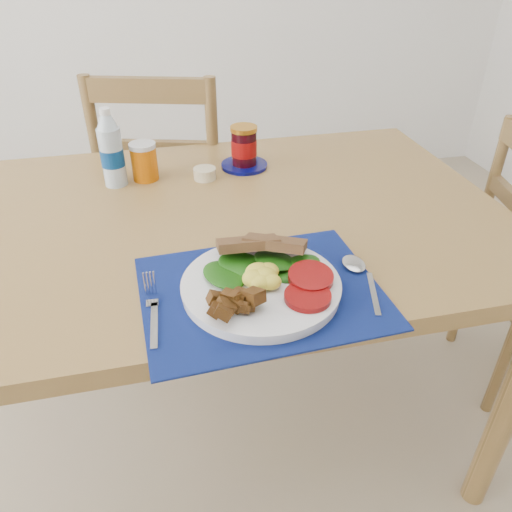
{
  "coord_description": "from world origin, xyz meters",
  "views": [
    {
      "loc": [
        -0.12,
        -0.82,
        1.31
      ],
      "look_at": [
        0.05,
        -0.08,
        0.8
      ],
      "focal_mm": 35.0,
      "sensor_mm": 36.0,
      "label": 1
    }
  ],
  "objects": [
    {
      "name": "table",
      "position": [
        0.0,
        0.2,
        0.67
      ],
      "size": [
        1.4,
        0.9,
        0.75
      ],
      "color": "brown",
      "rests_on": "ground"
    },
    {
      "name": "ground",
      "position": [
        0.0,
        0.0,
        0.0
      ],
      "size": [
        4.0,
        4.0,
        0.0
      ],
      "primitive_type": "plane",
      "color": "tan",
      "rests_on": "ground"
    },
    {
      "name": "ramekin",
      "position": [
        0.02,
        0.4,
        0.76
      ],
      "size": [
        0.06,
        0.06,
        0.03
      ],
      "primitive_type": "cylinder",
      "color": "beige",
      "rests_on": "table"
    },
    {
      "name": "juice_glass",
      "position": [
        -0.13,
        0.43,
        0.8
      ],
      "size": [
        0.07,
        0.07,
        0.09
      ],
      "primitive_type": "cylinder",
      "color": "#C75B05",
      "rests_on": "table"
    },
    {
      "name": "spoon",
      "position": [
        0.25,
        -0.11,
        0.76
      ],
      "size": [
        0.05,
        0.19,
        0.01
      ],
      "rotation": [
        0.0,
        0.0,
        -0.29
      ],
      "color": "#B2B5BA",
      "rests_on": "placemat"
    },
    {
      "name": "jam_on_saucer",
      "position": [
        0.14,
        0.45,
        0.8
      ],
      "size": [
        0.13,
        0.13,
        0.12
      ],
      "color": "#04074F",
      "rests_on": "table"
    },
    {
      "name": "placemat",
      "position": [
        0.05,
        -0.12,
        0.75
      ],
      "size": [
        0.44,
        0.35,
        0.0
      ],
      "primitive_type": "cube",
      "rotation": [
        0.0,
        0.0,
        0.04
      ],
      "color": "black",
      "rests_on": "table"
    },
    {
      "name": "breakfast_plate",
      "position": [
        0.05,
        -0.12,
        0.77
      ],
      "size": [
        0.29,
        0.29,
        0.07
      ],
      "rotation": [
        0.0,
        0.0,
        -0.2
      ],
      "color": "silver",
      "rests_on": "placemat"
    },
    {
      "name": "water_bottle",
      "position": [
        -0.2,
        0.41,
        0.84
      ],
      "size": [
        0.06,
        0.06,
        0.2
      ],
      "color": "#ADBFCC",
      "rests_on": "table"
    },
    {
      "name": "chair_far",
      "position": [
        -0.06,
        0.81,
        0.58
      ],
      "size": [
        0.53,
        0.51,
        1.15
      ],
      "rotation": [
        0.0,
        0.0,
        2.86
      ],
      "color": "brown",
      "rests_on": "ground"
    },
    {
      "name": "fork",
      "position": [
        -0.14,
        -0.13,
        0.76
      ],
      "size": [
        0.03,
        0.17,
        0.0
      ],
      "rotation": [
        0.0,
        0.0,
        -0.07
      ],
      "color": "#B2B5BA",
      "rests_on": "placemat"
    }
  ]
}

